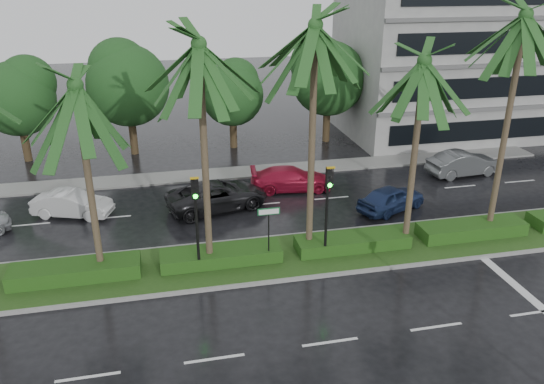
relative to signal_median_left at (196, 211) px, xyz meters
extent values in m
plane|color=black|center=(4.00, -0.30, -3.00)|extent=(120.00, 120.00, 0.00)
cube|color=slate|center=(4.00, 11.70, -2.94)|extent=(40.00, 2.00, 0.12)
cube|color=gray|center=(4.00, 0.70, -2.93)|extent=(36.00, 4.00, 0.14)
cube|color=#204617|center=(4.00, 0.70, -2.85)|extent=(35.60, 3.70, 0.02)
cube|color=#204212|center=(-5.00, 0.70, -2.55)|extent=(5.20, 1.40, 0.60)
cube|color=#204212|center=(1.00, 0.70, -2.55)|extent=(5.20, 1.40, 0.60)
cube|color=#204212|center=(7.00, 0.70, -2.55)|extent=(5.20, 1.40, 0.60)
cube|color=#204212|center=(13.00, 0.70, -2.55)|extent=(5.20, 1.40, 0.60)
cube|color=silver|center=(-8.00, 6.70, -2.99)|extent=(2.00, 0.12, 0.01)
cube|color=silver|center=(-4.00, -5.30, -2.99)|extent=(2.00, 0.12, 0.01)
cube|color=silver|center=(-4.00, 6.70, -2.99)|extent=(2.00, 0.12, 0.01)
cube|color=silver|center=(0.00, -5.30, -2.99)|extent=(2.00, 0.12, 0.01)
cube|color=silver|center=(0.00, 6.70, -2.99)|extent=(2.00, 0.12, 0.01)
cube|color=silver|center=(4.00, -5.30, -2.99)|extent=(2.00, 0.12, 0.01)
cube|color=silver|center=(4.00, 6.70, -2.99)|extent=(2.00, 0.12, 0.01)
cube|color=silver|center=(8.00, -5.30, -2.99)|extent=(2.00, 0.12, 0.01)
cube|color=silver|center=(8.00, 6.70, -2.99)|extent=(2.00, 0.12, 0.01)
cube|color=silver|center=(12.00, -5.30, -2.99)|extent=(2.00, 0.12, 0.01)
cube|color=silver|center=(12.00, 6.70, -2.99)|extent=(2.00, 0.12, 0.01)
cube|color=silver|center=(16.00, 6.70, -2.99)|extent=(2.00, 0.12, 0.01)
cube|color=silver|center=(20.00, 6.70, -2.99)|extent=(2.00, 0.12, 0.01)
cube|color=silver|center=(12.50, -3.30, -2.99)|extent=(0.40, 6.00, 0.01)
cylinder|color=#453C28|center=(-4.00, 0.80, 1.10)|extent=(0.28, 0.28, 7.89)
cylinder|color=#453C28|center=(-4.00, 0.80, -2.63)|extent=(0.40, 0.40, 0.44)
cylinder|color=#453C28|center=(0.50, 0.60, 1.77)|extent=(0.28, 0.28, 9.23)
cylinder|color=#453C28|center=(0.50, 0.60, -2.63)|extent=(0.40, 0.40, 0.44)
cylinder|color=#453C28|center=(5.00, 0.90, 2.04)|extent=(0.28, 0.28, 9.78)
cylinder|color=#453C28|center=(5.00, 0.90, -2.63)|extent=(0.40, 0.40, 0.44)
cylinder|color=#453C28|center=(9.50, 0.50, 1.33)|extent=(0.28, 0.28, 8.36)
cylinder|color=#453C28|center=(9.50, 0.50, -2.63)|extent=(0.40, 0.40, 0.44)
cylinder|color=#453C28|center=(14.00, 0.80, 2.17)|extent=(0.28, 0.28, 10.03)
cylinder|color=#453C28|center=(14.00, 0.80, -2.63)|extent=(0.40, 0.40, 0.44)
cylinder|color=black|center=(0.00, 0.10, -1.15)|extent=(0.12, 0.12, 3.40)
cube|color=black|center=(0.00, -0.08, 1.00)|extent=(0.30, 0.18, 0.90)
cube|color=gold|center=(0.00, -0.20, 1.48)|extent=(0.34, 0.12, 0.06)
cylinder|color=black|center=(0.00, -0.18, 1.30)|extent=(0.18, 0.04, 0.18)
cylinder|color=black|center=(0.00, -0.18, 1.00)|extent=(0.18, 0.04, 0.18)
cylinder|color=#0CE519|center=(0.00, -0.18, 0.70)|extent=(0.18, 0.04, 0.18)
cylinder|color=black|center=(5.50, 0.10, -1.15)|extent=(0.12, 0.12, 3.40)
cube|color=black|center=(5.50, -0.08, 1.00)|extent=(0.30, 0.18, 0.90)
cube|color=gold|center=(5.50, -0.20, 1.48)|extent=(0.34, 0.12, 0.06)
cylinder|color=black|center=(5.50, -0.18, 1.30)|extent=(0.18, 0.04, 0.18)
cylinder|color=black|center=(5.50, -0.18, 1.00)|extent=(0.18, 0.04, 0.18)
cylinder|color=#0CE519|center=(5.50, -0.18, 0.70)|extent=(0.18, 0.04, 0.18)
cylinder|color=black|center=(3.00, 0.20, -1.55)|extent=(0.06, 0.06, 2.60)
cube|color=#0C5926|center=(3.00, 0.17, -0.40)|extent=(0.95, 0.04, 0.30)
cube|color=white|center=(3.00, 0.15, -0.40)|extent=(0.85, 0.01, 0.22)
cylinder|color=#392C19|center=(-10.00, 17.20, -1.83)|extent=(0.52, 0.52, 2.34)
sphere|color=#1D3D16|center=(-10.00, 17.20, 1.21)|extent=(4.81, 4.81, 4.81)
sphere|color=#1D3D16|center=(-10.00, 17.50, 2.15)|extent=(3.61, 3.61, 3.61)
cylinder|color=#392C19|center=(-3.00, 17.20, -1.67)|extent=(0.52, 0.52, 2.65)
sphere|color=#1D3D16|center=(-3.00, 17.20, 1.77)|extent=(5.45, 5.45, 5.45)
sphere|color=#1D3D16|center=(-3.00, 17.50, 2.83)|extent=(4.09, 4.09, 4.09)
cylinder|color=#392C19|center=(4.00, 17.20, -1.93)|extent=(0.52, 0.52, 2.13)
sphere|color=#1D3D16|center=(4.00, 17.20, 0.84)|extent=(4.39, 4.39, 4.39)
sphere|color=#1D3D16|center=(4.00, 17.50, 1.69)|extent=(3.29, 3.29, 3.29)
cylinder|color=#392C19|center=(11.00, 17.20, -1.70)|extent=(0.52, 0.52, 2.60)
sphere|color=#1D3D16|center=(11.00, 17.20, 1.69)|extent=(5.35, 5.35, 5.35)
sphere|color=#1D3D16|center=(11.00, 17.50, 2.73)|extent=(4.01, 4.01, 4.01)
cylinder|color=#392C19|center=(18.00, 17.20, -1.64)|extent=(0.52, 0.52, 2.72)
sphere|color=#1D3D16|center=(18.00, 17.20, 1.89)|extent=(5.59, 5.59, 5.59)
sphere|color=#1D3D16|center=(18.00, 17.50, 2.98)|extent=(4.19, 4.19, 4.19)
cube|color=gray|center=(21.00, 17.70, 3.00)|extent=(16.00, 10.00, 12.00)
imported|color=silver|center=(-5.92, 7.37, -2.33)|extent=(2.62, 4.29, 1.34)
imported|color=black|center=(1.57, 6.67, -2.25)|extent=(3.73, 5.86, 1.51)
imported|color=maroon|center=(6.07, 8.42, -2.32)|extent=(2.43, 4.89, 1.36)
imported|color=navy|center=(10.57, 4.48, -2.32)|extent=(3.11, 4.31, 1.36)
imported|color=#4E5153|center=(17.19, 8.48, -2.24)|extent=(2.03, 4.74, 1.52)
camera|label=1|loc=(-1.13, -19.39, 8.83)|focal=35.00mm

